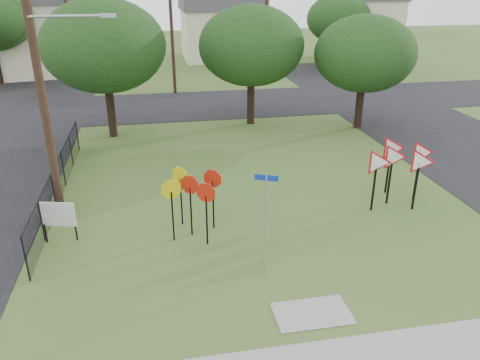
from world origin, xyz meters
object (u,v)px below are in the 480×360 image
street_name_sign (265,220)px  yield_sign_cluster (400,159)px  stop_sign_cluster (192,190)px  info_board (58,216)px

street_name_sign → yield_sign_cluster: bearing=31.4°
street_name_sign → stop_sign_cluster: size_ratio=1.44×
stop_sign_cluster → info_board: (-4.38, 0.33, -0.70)m
yield_sign_cluster → info_board: bearing=-177.0°
stop_sign_cluster → yield_sign_cluster: 8.00m
street_name_sign → info_board: 6.98m
stop_sign_cluster → info_board: stop_sign_cluster is taller
info_board → street_name_sign: bearing=-26.3°
stop_sign_cluster → street_name_sign: bearing=-56.3°
street_name_sign → yield_sign_cluster: size_ratio=1.00×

